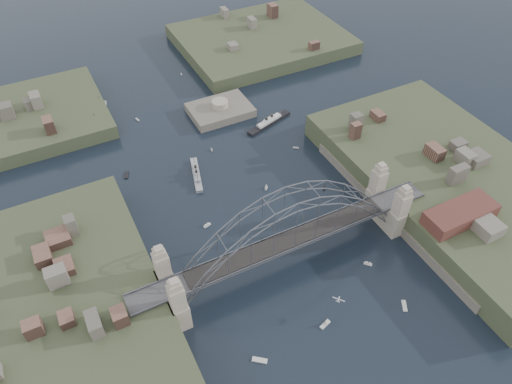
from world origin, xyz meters
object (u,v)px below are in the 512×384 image
object	(u,v)px
fort_island	(221,114)
ocean_liner	(269,122)
wharf_shed	(460,214)
naval_cruiser_far	(99,116)
bridge	(289,230)
naval_cruiser_near	(196,174)

from	to	relation	value
fort_island	ocean_liner	xyz separation A→B (m)	(12.80, -13.94, 1.08)
wharf_shed	naval_cruiser_far	size ratio (longest dim) A/B	1.12
fort_island	ocean_liner	bearing A→B (deg)	-47.43
bridge	naval_cruiser_near	distance (m)	44.60
naval_cruiser_near	bridge	bearing A→B (deg)	-78.31
wharf_shed	naval_cruiser_far	distance (m)	124.93
wharf_shed	naval_cruiser_near	xyz separation A→B (m)	(-52.73, 56.18, -9.26)
wharf_shed	naval_cruiser_far	world-z (taller)	wharf_shed
wharf_shed	naval_cruiser_near	distance (m)	77.60
fort_island	wharf_shed	size ratio (longest dim) A/B	1.10
fort_island	wharf_shed	world-z (taller)	wharf_shed
naval_cruiser_near	wharf_shed	bearing A→B (deg)	-46.81
naval_cruiser_near	naval_cruiser_far	bearing A→B (deg)	113.32
fort_island	wharf_shed	distance (m)	90.48
wharf_shed	naval_cruiser_far	xyz separation A→B (m)	(-72.27, 101.50, -9.04)
fort_island	naval_cruiser_far	world-z (taller)	naval_cruiser_far
fort_island	ocean_liner	distance (m)	18.95
wharf_shed	naval_cruiser_near	bearing A→B (deg)	133.19
fort_island	naval_cruiser_far	distance (m)	43.93
bridge	wharf_shed	bearing A→B (deg)	-17.65
ocean_liner	naval_cruiser_near	bearing A→B (deg)	-157.50
wharf_shed	ocean_liner	distance (m)	73.23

